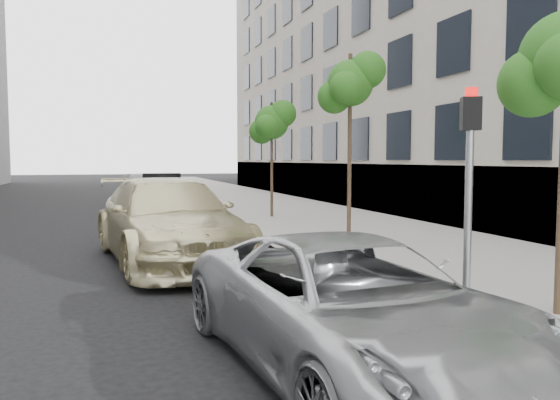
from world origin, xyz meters
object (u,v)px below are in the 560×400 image
signal_pole (469,174)px  sedan_rear (144,187)px  tree_mid (351,84)px  sedan_blue (177,200)px  suv (169,220)px  minivan (351,305)px  tree_far (272,122)px  sedan_black (162,191)px

signal_pole → sedan_rear: 24.27m
tree_mid → sedan_blue: tree_mid is taller
suv → tree_mid: bearing=-0.6°
sedan_rear → minivan: bearing=-91.3°
tree_far → sedan_rear: bearing=108.1°
tree_far → signal_pole: size_ratio=1.40×
sedan_blue → sedan_rear: bearing=101.0°
minivan → sedan_rear: sedan_rear is taller
signal_pole → sedan_blue: size_ratio=0.67×
sedan_blue → sedan_rear: sedan_blue is taller
tree_far → sedan_blue: 4.35m
tree_mid → sedan_blue: size_ratio=1.05×
sedan_rear → sedan_black: bearing=-88.1°
sedan_blue → sedan_black: size_ratio=0.92×
signal_pole → sedan_rear: bearing=118.1°
suv → sedan_rear: suv is taller
tree_mid → signal_pole: 6.61m
tree_far → sedan_black: 7.18m
tree_mid → suv: bearing=-174.1°
tree_mid → sedan_rear: 18.60m
tree_far → minivan: size_ratio=0.84×
suv → sedan_black: suv is taller
tree_mid → tree_far: (0.00, 6.50, -0.51)m
tree_mid → suv: (-4.43, -0.46, -3.11)m
suv → sedan_blue: bearing=75.2°
suv → sedan_rear: 18.39m
signal_pole → sedan_rear: size_ratio=0.61×
signal_pole → minivan: 2.65m
tree_mid → minivan: tree_mid is taller
signal_pole → minivan: (-2.11, -0.95, -1.31)m
suv → tree_far: bearing=51.0°
signal_pole → sedan_black: size_ratio=0.62×
tree_far → sedan_blue: tree_far is taller
sedan_blue → tree_far: bearing=-1.5°
suv → sedan_blue: size_ratio=1.40×
sedan_blue → sedan_rear: size_ratio=0.90×
minivan → tree_mid: bearing=59.5°
signal_pole → minivan: bearing=-133.6°
minivan → sedan_blue: size_ratio=1.13×
tree_far → minivan: (-3.33, -13.63, -2.80)m
tree_mid → tree_far: bearing=90.0°
sedan_blue → minivan: bearing=-81.1°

